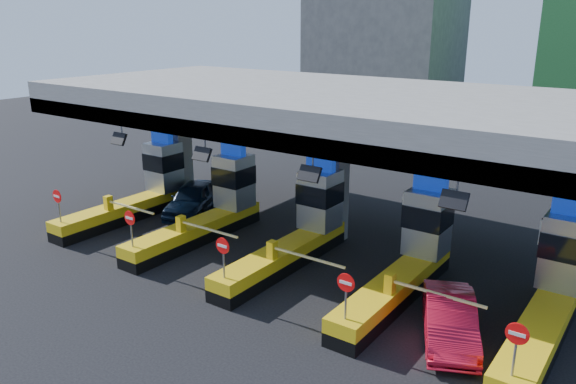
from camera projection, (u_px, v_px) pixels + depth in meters
The scene contains 10 objects.
ground at pixel (297, 260), 24.06m from camera, with size 120.00×120.00×0.00m, color black.
toll_canopy at pixel (335, 110), 24.49m from camera, with size 28.00×12.09×7.00m.
toll_lane_far_left at pixel (143, 189), 29.41m from camera, with size 4.43×8.00×4.16m.
toll_lane_left at pixel (214, 206), 26.64m from camera, with size 4.43×8.00×4.16m.
toll_lane_center at pixel (301, 228), 23.86m from camera, with size 4.43×8.00×4.16m.
toll_lane_right at pixel (410, 256), 21.09m from camera, with size 4.43×8.00×4.16m.
toll_lane_far_right at pixel (553, 291), 18.32m from camera, with size 4.43×8.00×4.16m.
bg_building_concrete at pixel (385, 29), 57.19m from camera, with size 14.00×10.00×18.00m, color #4C4C49.
van at pixel (193, 198), 29.68m from camera, with size 1.97×4.89×1.66m, color black.
red_car at pixel (450, 319), 17.92m from camera, with size 1.54×4.41×1.45m, color red.
Camera 1 is at (12.54, -18.24, 9.89)m, focal length 35.00 mm.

